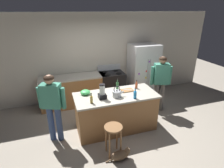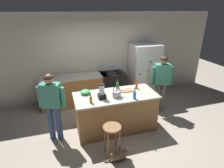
{
  "view_description": "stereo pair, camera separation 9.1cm",
  "coord_description": "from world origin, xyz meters",
  "px_view_note": "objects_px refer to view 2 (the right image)",
  "views": [
    {
      "loc": [
        -1.28,
        -3.59,
        2.78
      ],
      "look_at": [
        0.0,
        0.3,
        1.07
      ],
      "focal_mm": 29.03,
      "sensor_mm": 36.0,
      "label": 1
    },
    {
      "loc": [
        -1.19,
        -3.62,
        2.78
      ],
      "look_at": [
        0.0,
        0.3,
        1.07
      ],
      "focal_mm": 29.03,
      "sensor_mm": 36.0,
      "label": 2
    }
  ],
  "objects_px": {
    "cutting_board": "(127,90)",
    "cat": "(119,155)",
    "stove_range": "(113,86)",
    "bottle_vinegar": "(91,99)",
    "mixing_bowl": "(85,92)",
    "person_by_sink_right": "(161,79)",
    "refrigerator": "(144,71)",
    "chef_knife": "(128,90)",
    "bar_stool": "(112,133)",
    "person_by_island_left": "(52,102)",
    "bottle_olive_oil": "(117,86)",
    "bottle_soda": "(135,95)",
    "bottle_cooking_sauce": "(137,86)",
    "tea_kettle": "(117,94)",
    "blender_appliance": "(102,92)",
    "kitchen_island": "(116,112)"
  },
  "relations": [
    {
      "from": "person_by_sink_right",
      "to": "chef_knife",
      "type": "height_order",
      "value": "person_by_sink_right"
    },
    {
      "from": "refrigerator",
      "to": "mixing_bowl",
      "type": "xyz_separation_m",
      "value": [
        -2.15,
        -1.26,
        0.1
      ]
    },
    {
      "from": "stove_range",
      "to": "blender_appliance",
      "type": "relative_size",
      "value": 3.23
    },
    {
      "from": "person_by_sink_right",
      "to": "bar_stool",
      "type": "distance_m",
      "value": 2.25
    },
    {
      "from": "person_by_island_left",
      "to": "person_by_sink_right",
      "type": "bearing_deg",
      "value": 8.32
    },
    {
      "from": "person_by_sink_right",
      "to": "bottle_vinegar",
      "type": "xyz_separation_m",
      "value": [
        -2.09,
        -0.65,
        0.03
      ]
    },
    {
      "from": "refrigerator",
      "to": "bottle_soda",
      "type": "relative_size",
      "value": 6.86
    },
    {
      "from": "bottle_vinegar",
      "to": "mixing_bowl",
      "type": "relative_size",
      "value": 1.02
    },
    {
      "from": "stove_range",
      "to": "person_by_island_left",
      "type": "relative_size",
      "value": 0.7
    },
    {
      "from": "person_by_island_left",
      "to": "bottle_cooking_sauce",
      "type": "bearing_deg",
      "value": 5.05
    },
    {
      "from": "mixing_bowl",
      "to": "bar_stool",
      "type": "bearing_deg",
      "value": -72.83
    },
    {
      "from": "bottle_cooking_sauce",
      "to": "person_by_island_left",
      "type": "bearing_deg",
      "value": -174.95
    },
    {
      "from": "cutting_board",
      "to": "chef_knife",
      "type": "relative_size",
      "value": 1.36
    },
    {
      "from": "bottle_soda",
      "to": "tea_kettle",
      "type": "xyz_separation_m",
      "value": [
        -0.35,
        0.2,
        -0.02
      ]
    },
    {
      "from": "kitchen_island",
      "to": "person_by_sink_right",
      "type": "height_order",
      "value": "person_by_sink_right"
    },
    {
      "from": "mixing_bowl",
      "to": "tea_kettle",
      "type": "distance_m",
      "value": 0.75
    },
    {
      "from": "cutting_board",
      "to": "cat",
      "type": "bearing_deg",
      "value": -117.2
    },
    {
      "from": "kitchen_island",
      "to": "bottle_vinegar",
      "type": "bearing_deg",
      "value": -160.4
    },
    {
      "from": "person_by_island_left",
      "to": "chef_knife",
      "type": "relative_size",
      "value": 7.15
    },
    {
      "from": "person_by_island_left",
      "to": "bottle_soda",
      "type": "bearing_deg",
      "value": -10.32
    },
    {
      "from": "chef_knife",
      "to": "bar_stool",
      "type": "bearing_deg",
      "value": -100.96
    },
    {
      "from": "bar_stool",
      "to": "bottle_cooking_sauce",
      "type": "bearing_deg",
      "value": 46.87
    },
    {
      "from": "person_by_sink_right",
      "to": "tea_kettle",
      "type": "xyz_separation_m",
      "value": [
        -1.48,
        -0.54,
        0.02
      ]
    },
    {
      "from": "cat",
      "to": "blender_appliance",
      "type": "bearing_deg",
      "value": 96.24
    },
    {
      "from": "person_by_island_left",
      "to": "bar_stool",
      "type": "relative_size",
      "value": 2.34
    },
    {
      "from": "bottle_cooking_sauce",
      "to": "cutting_board",
      "type": "bearing_deg",
      "value": -166.7
    },
    {
      "from": "refrigerator",
      "to": "cutting_board",
      "type": "height_order",
      "value": "refrigerator"
    },
    {
      "from": "mixing_bowl",
      "to": "chef_knife",
      "type": "xyz_separation_m",
      "value": [
        1.03,
        -0.12,
        -0.03
      ]
    },
    {
      "from": "bar_stool",
      "to": "person_by_sink_right",
      "type": "bearing_deg",
      "value": 34.86
    },
    {
      "from": "refrigerator",
      "to": "bottle_soda",
      "type": "distance_m",
      "value": 2.15
    },
    {
      "from": "refrigerator",
      "to": "bottle_soda",
      "type": "bearing_deg",
      "value": -122.09
    },
    {
      "from": "stove_range",
      "to": "cat",
      "type": "height_order",
      "value": "stove_range"
    },
    {
      "from": "bar_stool",
      "to": "chef_knife",
      "type": "distance_m",
      "value": 1.25
    },
    {
      "from": "bottle_cooking_sauce",
      "to": "chef_knife",
      "type": "relative_size",
      "value": 0.98
    },
    {
      "from": "mixing_bowl",
      "to": "chef_knife",
      "type": "relative_size",
      "value": 1.05
    },
    {
      "from": "stove_range",
      "to": "cutting_board",
      "type": "distance_m",
      "value": 1.48
    },
    {
      "from": "refrigerator",
      "to": "bottle_vinegar",
      "type": "distance_m",
      "value": 2.72
    },
    {
      "from": "stove_range",
      "to": "cat",
      "type": "relative_size",
      "value": 2.13
    },
    {
      "from": "stove_range",
      "to": "person_by_island_left",
      "type": "xyz_separation_m",
      "value": [
        -1.82,
        -1.52,
        0.48
      ]
    },
    {
      "from": "kitchen_island",
      "to": "stove_range",
      "type": "relative_size",
      "value": 1.76
    },
    {
      "from": "bottle_cooking_sauce",
      "to": "cutting_board",
      "type": "xyz_separation_m",
      "value": [
        -0.27,
        -0.06,
        -0.07
      ]
    },
    {
      "from": "person_by_island_left",
      "to": "bottle_olive_oil",
      "type": "bearing_deg",
      "value": 9.39
    },
    {
      "from": "bar_stool",
      "to": "tea_kettle",
      "type": "distance_m",
      "value": 0.92
    },
    {
      "from": "stove_range",
      "to": "cutting_board",
      "type": "bearing_deg",
      "value": -92.4
    },
    {
      "from": "refrigerator",
      "to": "bottle_olive_oil",
      "type": "distance_m",
      "value": 1.83
    },
    {
      "from": "blender_appliance",
      "to": "mixing_bowl",
      "type": "bearing_deg",
      "value": 134.87
    },
    {
      "from": "person_by_sink_right",
      "to": "bottle_soda",
      "type": "relative_size",
      "value": 6.33
    },
    {
      "from": "bar_stool",
      "to": "tea_kettle",
      "type": "xyz_separation_m",
      "value": [
        0.33,
        0.72,
        0.48
      ]
    },
    {
      "from": "refrigerator",
      "to": "person_by_island_left",
      "type": "bearing_deg",
      "value": -152.75
    },
    {
      "from": "refrigerator",
      "to": "blender_appliance",
      "type": "bearing_deg",
      "value": -139.14
    }
  ]
}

